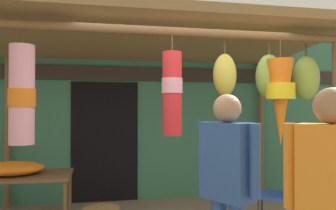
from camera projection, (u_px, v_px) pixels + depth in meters
shop_facade at (156, 99)px, 5.89m from camera, size 11.74×0.29×3.46m
market_stall_canopy at (163, 51)px, 4.51m from camera, size 4.79×2.48×2.70m
display_table at (20, 179)px, 4.41m from camera, size 1.32×0.78×0.68m
flower_heap_on_table at (13, 168)px, 4.37m from camera, size 0.82×0.58×0.18m
folding_chair at (281, 191)px, 4.22m from camera, size 0.55×0.55×0.84m
vendor_in_orange at (333, 198)px, 2.05m from camera, size 0.44×0.45×1.68m
customer_foreground at (227, 179)px, 2.65m from camera, size 0.40×0.52×1.67m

